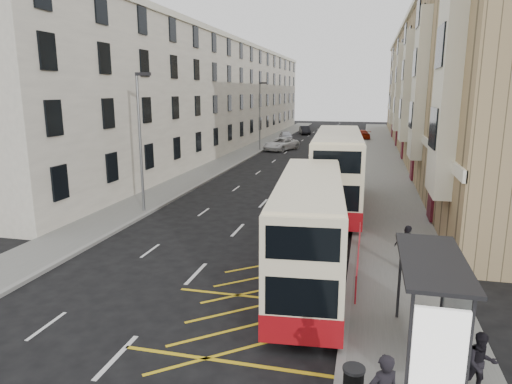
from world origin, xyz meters
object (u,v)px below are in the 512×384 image
(street_lamp_near, at_px, (141,135))
(pedestrian_far, at_px, (407,248))
(street_lamp_far, at_px, (260,112))
(car_silver, at_px, (286,136))
(car_red, at_px, (360,134))
(car_dark, at_px, (305,130))
(double_decker_front, at_px, (309,231))
(double_decker_rear, at_px, (337,170))
(pedestrian_mid, at_px, (481,364))
(white_van, at_px, (281,144))
(bus_shelter, at_px, (439,291))
(litter_bin, at_px, (353,384))

(street_lamp_near, bearing_deg, pedestrian_far, -22.51)
(pedestrian_far, bearing_deg, street_lamp_far, -34.36)
(car_silver, distance_m, car_red, 11.66)
(pedestrian_far, distance_m, car_dark, 59.85)
(street_lamp_near, bearing_deg, car_silver, 88.41)
(car_dark, xyz_separation_m, car_red, (9.19, -5.97, 0.03))
(double_decker_front, distance_m, double_decker_rear, 11.53)
(street_lamp_far, relative_size, double_decker_front, 0.78)
(pedestrian_mid, height_order, white_van, pedestrian_mid)
(pedestrian_mid, bearing_deg, bus_shelter, 116.54)
(street_lamp_far, height_order, pedestrian_mid, street_lamp_far)
(street_lamp_near, bearing_deg, car_dark, 87.43)
(street_lamp_far, xyz_separation_m, car_dark, (2.36, 22.62, -3.94))
(litter_bin, xyz_separation_m, pedestrian_far, (1.76, 8.53, 0.47))
(street_lamp_near, height_order, double_decker_front, street_lamp_near)
(white_van, bearing_deg, pedestrian_far, -51.20)
(street_lamp_near, relative_size, white_van, 1.46)
(litter_bin, relative_size, pedestrian_mid, 0.56)
(bus_shelter, height_order, street_lamp_far, street_lamp_far)
(bus_shelter, bearing_deg, car_red, 93.05)
(street_lamp_near, distance_m, pedestrian_far, 16.05)
(car_red, bearing_deg, bus_shelter, 75.10)
(white_van, bearing_deg, street_lamp_near, -73.71)
(street_lamp_near, xyz_separation_m, double_decker_rear, (11.01, 3.78, -2.24))
(bus_shelter, bearing_deg, litter_bin, -133.15)
(double_decker_front, bearing_deg, white_van, 97.08)
(double_decker_front, bearing_deg, street_lamp_far, 100.77)
(double_decker_rear, bearing_deg, car_silver, 101.43)
(double_decker_rear, relative_size, white_van, 2.18)
(double_decker_rear, distance_m, white_van, 28.54)
(bus_shelter, height_order, car_dark, bus_shelter)
(pedestrian_mid, bearing_deg, white_van, 95.41)
(white_van, bearing_deg, double_decker_front, -57.06)
(bus_shelter, height_order, white_van, bus_shelter)
(bus_shelter, distance_m, litter_bin, 3.30)
(double_decker_front, height_order, white_van, double_decker_front)
(double_decker_front, distance_m, pedestrian_mid, 7.58)
(bus_shelter, relative_size, car_red, 0.85)
(white_van, relative_size, car_red, 1.10)
(street_lamp_far, bearing_deg, litter_bin, -74.08)
(bus_shelter, distance_m, pedestrian_mid, 1.87)
(double_decker_front, height_order, pedestrian_far, double_decker_front)
(double_decker_front, bearing_deg, car_silver, 95.93)
(street_lamp_near, distance_m, street_lamp_far, 30.00)
(street_lamp_far, relative_size, pedestrian_far, 4.35)
(white_van, bearing_deg, street_lamp_far, -138.01)
(litter_bin, xyz_separation_m, white_van, (-10.31, 45.45, 0.17))
(bus_shelter, xyz_separation_m, car_silver, (-13.54, 53.77, -1.39))
(white_van, relative_size, car_dark, 1.30)
(double_decker_front, distance_m, pedestrian_far, 4.20)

